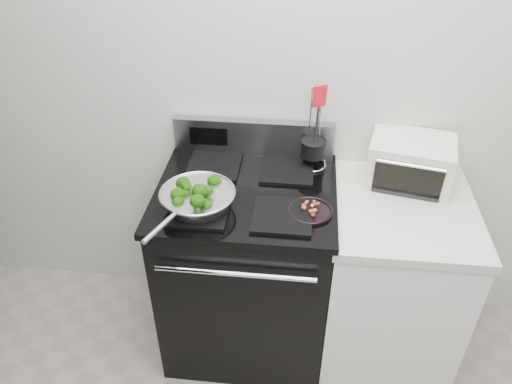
# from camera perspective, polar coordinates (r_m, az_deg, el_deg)

# --- Properties ---
(back_wall) EXTENTS (4.00, 0.02, 2.70)m
(back_wall) POSITION_cam_1_polar(r_m,az_deg,el_deg) (2.27, 7.57, 13.03)
(back_wall) COLOR silver
(back_wall) RESTS_ON ground
(gas_range) EXTENTS (0.79, 0.69, 1.13)m
(gas_range) POSITION_cam_1_polar(r_m,az_deg,el_deg) (2.48, -1.03, -8.49)
(gas_range) COLOR black
(gas_range) RESTS_ON floor
(counter) EXTENTS (0.62, 0.68, 0.92)m
(counter) POSITION_cam_1_polar(r_m,az_deg,el_deg) (2.52, 14.86, -9.88)
(counter) COLOR white
(counter) RESTS_ON floor
(skillet) EXTENTS (0.32, 0.48, 0.07)m
(skillet) POSITION_cam_1_polar(r_m,az_deg,el_deg) (2.06, -6.72, -0.69)
(skillet) COLOR silver
(skillet) RESTS_ON gas_range
(broccoli_pile) EXTENTS (0.25, 0.25, 0.09)m
(broccoli_pile) POSITION_cam_1_polar(r_m,az_deg,el_deg) (2.05, -6.71, -0.24)
(broccoli_pile) COLOR black
(broccoli_pile) RESTS_ON skillet
(bacon_plate) EXTENTS (0.18, 0.18, 0.04)m
(bacon_plate) POSITION_cam_1_polar(r_m,az_deg,el_deg) (2.05, 6.23, -1.94)
(bacon_plate) COLOR black
(bacon_plate) RESTS_ON gas_range
(utensil_holder) EXTENTS (0.13, 0.13, 0.41)m
(utensil_holder) POSITION_cam_1_polar(r_m,az_deg,el_deg) (2.32, 6.52, 4.50)
(utensil_holder) COLOR silver
(utensil_holder) RESTS_ON gas_range
(toaster_oven) EXTENTS (0.41, 0.34, 0.21)m
(toaster_oven) POSITION_cam_1_polar(r_m,az_deg,el_deg) (2.34, 17.22, 3.38)
(toaster_oven) COLOR beige
(toaster_oven) RESTS_ON counter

